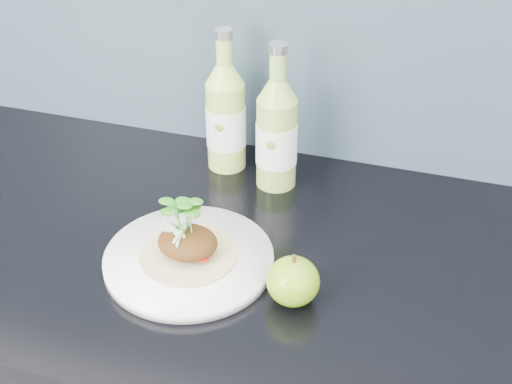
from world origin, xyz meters
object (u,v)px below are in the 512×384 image
Objects in this scene: green_apple at (293,281)px; cider_bottle_left at (226,117)px; dinner_plate at (189,260)px; cider_bottle_right at (277,134)px.

cider_bottle_left is (-0.19, 0.29, 0.06)m from green_apple.
green_apple is at bearing -10.16° from dinner_plate.
green_apple is (0.16, -0.03, 0.03)m from dinner_plate.
green_apple reaches higher than dinner_plate.
cider_bottle_left is at bearing 97.54° from dinner_plate.
dinner_plate is 1.24× the size of cider_bottle_right.
green_apple is 0.37× the size of cider_bottle_left.
cider_bottle_left is (-0.04, 0.26, 0.08)m from dinner_plate.
cider_bottle_left and cider_bottle_right have the same top height.
dinner_plate is at bearing 169.84° from green_apple.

